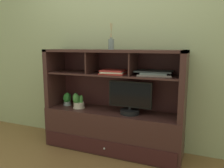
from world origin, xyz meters
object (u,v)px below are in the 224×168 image
Objects in this scene: tv_monitor at (130,100)px; magazine_stack_centre at (154,73)px; potted_orchid at (78,102)px; media_console at (112,119)px; potted_fern at (67,99)px; magazine_stack_left at (113,72)px; diffuser_bottle at (111,44)px.

tv_monitor is 1.24× the size of magazine_stack_centre.
magazine_stack_centre is (0.94, 0.06, 0.40)m from potted_orchid.
media_console reaches higher than magazine_stack_centre.
media_console reaches higher than potted_fern.
media_console is 9.45× the size of potted_fern.
magazine_stack_left is (0.47, 0.00, 0.40)m from potted_orchid.
potted_orchid is 0.48× the size of magazine_stack_centre.
diffuser_bottle reaches higher than magazine_stack_left.
diffuser_bottle is at bearing 176.68° from tv_monitor.
magazine_stack_left reaches higher than tv_monitor.
tv_monitor is 2.58× the size of potted_orchid.
diffuser_bottle is at bearing 149.36° from magazine_stack_left.
media_console is 0.67m from potted_fern.
magazine_stack_left is 0.32m from diffuser_bottle.
tv_monitor reaches higher than potted_fern.
media_console is at bearing 168.87° from tv_monitor.
media_console is at bearing 123.51° from magazine_stack_left.
potted_orchid is 0.62m from magazine_stack_left.
potted_fern is 0.79m from magazine_stack_left.
magazine_stack_centre is 1.38× the size of diffuser_bottle.
magazine_stack_centre is at bearing 4.44° from diffuser_bottle.
potted_orchid is at bearing -179.13° from tv_monitor.
magazine_stack_centre is at bearing 0.64° from media_console.
potted_orchid is 1.10× the size of potted_fern.
magazine_stack_left is (0.04, -0.05, 0.58)m from media_console.
potted_orchid is (-0.44, -0.06, 0.18)m from media_console.
potted_orchid is (-0.68, -0.01, -0.09)m from tv_monitor.
tv_monitor is 2.84× the size of potted_fern.
potted_fern is at bearing 175.16° from magazine_stack_left.
tv_monitor is at bearing 0.87° from potted_orchid.
diffuser_bottle is (-0.00, -0.03, 0.90)m from media_console.
potted_fern is at bearing -179.88° from magazine_stack_centre.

